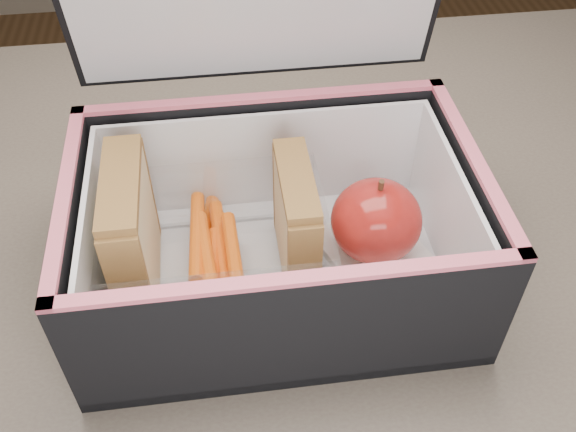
# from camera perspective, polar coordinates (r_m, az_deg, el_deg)

# --- Properties ---
(kitchen_table) EXTENTS (1.20, 0.80, 0.75)m
(kitchen_table) POSITION_cam_1_polar(r_m,az_deg,el_deg) (0.62, -0.10, -9.88)
(kitchen_table) COLOR #645A4C
(kitchen_table) RESTS_ON ground
(lunch_bag) EXTENTS (0.30, 0.24, 0.30)m
(lunch_bag) POSITION_cam_1_polar(r_m,az_deg,el_deg) (0.49, -1.07, -0.53)
(lunch_bag) COLOR black
(lunch_bag) RESTS_ON kitchen_table
(plastic_tub) EXTENTS (0.17, 0.12, 0.07)m
(plastic_tub) POSITION_cam_1_polar(r_m,az_deg,el_deg) (0.50, -6.31, -2.61)
(plastic_tub) COLOR white
(plastic_tub) RESTS_ON lunch_bag
(sandwich_left) EXTENTS (0.03, 0.10, 0.11)m
(sandwich_left) POSITION_cam_1_polar(r_m,az_deg,el_deg) (0.49, -13.70, -1.52)
(sandwich_left) COLOR #CFB385
(sandwich_left) RESTS_ON plastic_tub
(sandwich_right) EXTENTS (0.02, 0.09, 0.10)m
(sandwich_right) POSITION_cam_1_polar(r_m,az_deg,el_deg) (0.49, 0.71, -0.61)
(sandwich_right) COLOR #CFB385
(sandwich_right) RESTS_ON plastic_tub
(carrot_sticks) EXTENTS (0.05, 0.14, 0.03)m
(carrot_sticks) POSITION_cam_1_polar(r_m,az_deg,el_deg) (0.51, -6.42, -3.46)
(carrot_sticks) COLOR #D65816
(carrot_sticks) RESTS_ON plastic_tub
(paper_napkin) EXTENTS (0.10, 0.10, 0.01)m
(paper_napkin) POSITION_cam_1_polar(r_m,az_deg,el_deg) (0.54, 7.38, -2.83)
(paper_napkin) COLOR white
(paper_napkin) RESTS_ON lunch_bag
(red_apple) EXTENTS (0.09, 0.09, 0.08)m
(red_apple) POSITION_cam_1_polar(r_m,az_deg,el_deg) (0.51, 7.84, -0.43)
(red_apple) COLOR maroon
(red_apple) RESTS_ON paper_napkin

